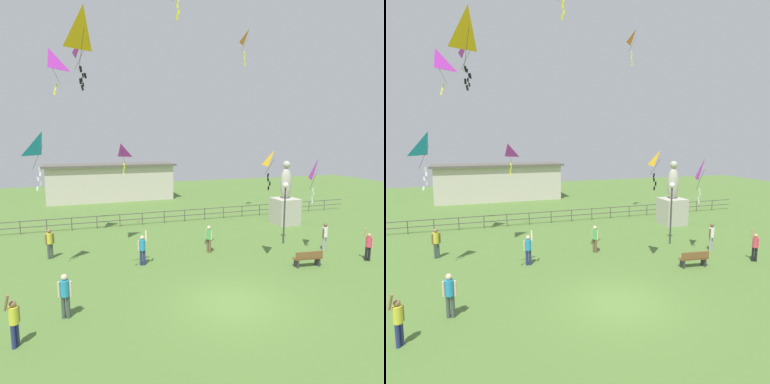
% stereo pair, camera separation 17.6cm
% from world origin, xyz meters
% --- Properties ---
extents(ground_plane, '(80.00, 80.00, 0.00)m').
position_xyz_m(ground_plane, '(0.00, 0.00, 0.00)').
color(ground_plane, '#517533').
extents(statue_monument, '(1.77, 1.77, 4.89)m').
position_xyz_m(statue_monument, '(9.54, 10.69, 1.51)').
color(statue_monument, '#B2AD9E').
rests_on(statue_monument, ground_plane).
extents(lamppost, '(0.36, 0.36, 3.90)m').
position_xyz_m(lamppost, '(6.51, 6.29, 2.88)').
color(lamppost, '#38383D').
rests_on(lamppost, ground_plane).
extents(park_bench, '(1.54, 0.58, 0.85)m').
position_xyz_m(park_bench, '(5.35, 2.37, 0.46)').
color(park_bench, brown).
rests_on(park_bench, ground_plane).
extents(person_0, '(0.46, 0.30, 1.64)m').
position_xyz_m(person_0, '(7.99, 4.29, 0.94)').
color(person_0, '#99999E').
rests_on(person_0, ground_plane).
extents(person_1, '(0.42, 0.36, 1.79)m').
position_xyz_m(person_1, '(9.00, 2.07, 0.90)').
color(person_1, black).
rests_on(person_1, ground_plane).
extents(person_2, '(0.49, 0.35, 1.87)m').
position_xyz_m(person_2, '(-2.64, 5.40, 0.94)').
color(person_2, navy).
rests_on(person_2, ground_plane).
extents(person_3, '(0.50, 0.31, 1.69)m').
position_xyz_m(person_3, '(-6.36, 0.95, 0.97)').
color(person_3, '#3F4C47').
rests_on(person_3, ground_plane).
extents(person_4, '(0.29, 0.44, 1.59)m').
position_xyz_m(person_4, '(1.40, 6.20, 0.91)').
color(person_4, brown).
rests_on(person_4, ground_plane).
extents(person_5, '(0.48, 0.31, 1.68)m').
position_xyz_m(person_5, '(-7.24, 8.08, 0.96)').
color(person_5, '#3F4C47').
rests_on(person_5, ground_plane).
extents(person_6, '(0.43, 0.44, 1.84)m').
position_xyz_m(person_6, '(-7.84, -0.46, 0.93)').
color(person_6, navy).
rests_on(person_6, ground_plane).
extents(kite_0, '(1.43, 1.40, 2.53)m').
position_xyz_m(kite_0, '(-6.83, 10.50, 10.88)').
color(kite_0, '#B22DB2').
extents(kite_1, '(1.06, 1.24, 2.65)m').
position_xyz_m(kite_1, '(-7.11, 5.46, 6.17)').
color(kite_1, '#198CD1').
extents(kite_2, '(1.02, 1.03, 2.58)m').
position_xyz_m(kite_2, '(7.34, 13.07, 14.10)').
color(kite_2, orange).
extents(kite_3, '(0.87, 1.22, 1.96)m').
position_xyz_m(kite_3, '(3.63, 3.15, 5.48)').
color(kite_3, yellow).
extents(kite_4, '(0.99, 0.98, 2.60)m').
position_xyz_m(kite_4, '(-4.93, 6.73, 11.02)').
color(kite_4, '#B22DB2').
extents(kite_5, '(0.98, 0.99, 2.18)m').
position_xyz_m(kite_5, '(-2.58, 12.88, 5.63)').
color(kite_5, '#B22DB2').
extents(kite_6, '(0.90, 1.13, 2.53)m').
position_xyz_m(kite_6, '(6.94, 3.93, 4.83)').
color(kite_6, '#B22DB2').
extents(kite_7, '(0.97, 0.95, 2.87)m').
position_xyz_m(kite_7, '(-5.25, 1.62, 10.35)').
color(kite_7, yellow).
extents(waterfront_railing, '(36.01, 0.06, 0.95)m').
position_xyz_m(waterfront_railing, '(-0.27, 14.00, 0.63)').
color(waterfront_railing, '#4C4742').
rests_on(waterfront_railing, ground_plane).
extents(pavilion_building, '(13.53, 3.99, 3.91)m').
position_xyz_m(pavilion_building, '(-1.97, 26.00, 1.98)').
color(pavilion_building, beige).
rests_on(pavilion_building, ground_plane).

